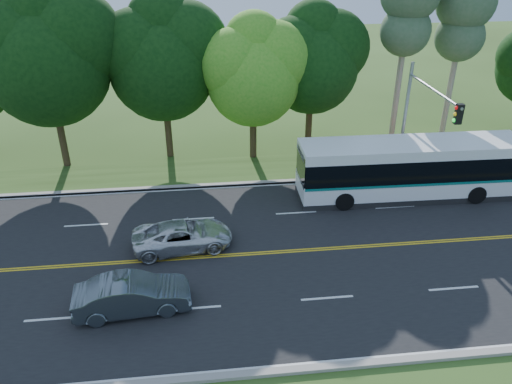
{
  "coord_description": "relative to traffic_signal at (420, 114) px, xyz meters",
  "views": [
    {
      "loc": [
        -5.26,
        -19.2,
        13.64
      ],
      "look_at": [
        -2.84,
        2.0,
        2.23
      ],
      "focal_mm": 35.0,
      "sensor_mm": 36.0,
      "label": 1
    }
  ],
  "objects": [
    {
      "name": "curb_north",
      "position": [
        -6.49,
        1.75,
        -4.6
      ],
      "size": [
        60.0,
        0.3,
        0.15
      ],
      "primitive_type": "cube",
      "color": "gray",
      "rests_on": "ground"
    },
    {
      "name": "sedan",
      "position": [
        -14.87,
        -8.72,
        -3.9
      ],
      "size": [
        4.67,
        2.01,
        1.5
      ],
      "primitive_type": "imported",
      "rotation": [
        0.0,
        0.0,
        1.67
      ],
      "color": "#545E65",
      "rests_on": "road"
    },
    {
      "name": "road",
      "position": [
        -6.49,
        -5.4,
        -4.66
      ],
      "size": [
        60.0,
        14.0,
        0.02
      ],
      "primitive_type": "cube",
      "color": "black",
      "rests_on": "ground"
    },
    {
      "name": "traffic_signal",
      "position": [
        0.0,
        0.0,
        0.0
      ],
      "size": [
        0.42,
        6.1,
        7.0
      ],
      "color": "#96999E",
      "rests_on": "ground"
    },
    {
      "name": "transit_bus",
      "position": [
        -0.39,
        -0.67,
        -3.04
      ],
      "size": [
        12.46,
        2.88,
        3.25
      ],
      "rotation": [
        0.0,
        0.0,
        -0.01
      ],
      "color": "white",
      "rests_on": "road"
    },
    {
      "name": "ground",
      "position": [
        -6.49,
        -5.4,
        -4.67
      ],
      "size": [
        120.0,
        120.0,
        0.0
      ],
      "primitive_type": "plane",
      "color": "#2F4B19",
      "rests_on": "ground"
    },
    {
      "name": "bougainvillea_hedge",
      "position": [
        0.69,
        2.75,
        -3.95
      ],
      "size": [
        9.5,
        2.25,
        1.5
      ],
      "color": "maroon",
      "rests_on": "ground"
    },
    {
      "name": "lane_markings",
      "position": [
        -6.59,
        -5.4,
        -4.65
      ],
      "size": [
        57.6,
        13.82,
        0.0
      ],
      "color": "gold",
      "rests_on": "road"
    },
    {
      "name": "tree_row",
      "position": [
        -11.65,
        6.73,
        2.06
      ],
      "size": [
        44.7,
        9.1,
        13.84
      ],
      "color": "#312216",
      "rests_on": "ground"
    },
    {
      "name": "suv",
      "position": [
        -12.96,
        -4.49,
        -4.0
      ],
      "size": [
        4.93,
        2.74,
        1.31
      ],
      "primitive_type": "imported",
      "rotation": [
        0.0,
        0.0,
        1.7
      ],
      "color": "silver",
      "rests_on": "road"
    },
    {
      "name": "curb_south",
      "position": [
        -6.49,
        -12.55,
        -4.6
      ],
      "size": [
        60.0,
        0.3,
        0.15
      ],
      "primitive_type": "cube",
      "color": "gray",
      "rests_on": "ground"
    },
    {
      "name": "grass_verge",
      "position": [
        -6.49,
        3.6,
        -4.62
      ],
      "size": [
        60.0,
        4.0,
        0.1
      ],
      "primitive_type": "cube",
      "color": "#2F4B19",
      "rests_on": "ground"
    }
  ]
}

